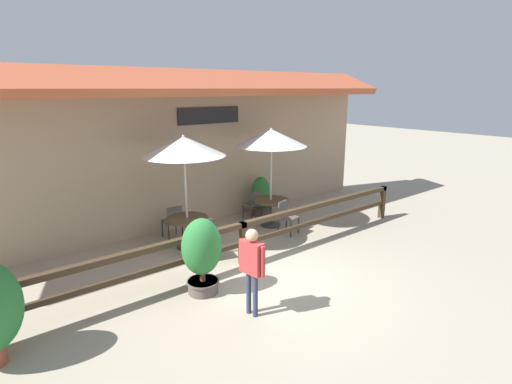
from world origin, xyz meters
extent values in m
plane|color=#9E937F|center=(0.00, 0.00, 0.00)|extent=(60.00, 60.00, 0.00)
cube|color=tan|center=(0.00, 4.20, 1.80)|extent=(14.00, 0.40, 3.60)
cube|color=#B25133|center=(0.00, 3.65, 3.88)|extent=(14.28, 1.48, 0.70)
cube|color=black|center=(1.09, 3.97, 3.00)|extent=(1.91, 0.04, 0.44)
cube|color=#3D2D1E|center=(0.00, 1.05, 0.89)|extent=(10.40, 0.14, 0.11)
cube|color=#3D2D1E|center=(0.00, 1.05, 0.47)|extent=(10.40, 0.10, 0.09)
cube|color=#3D2D1E|center=(0.00, 1.05, 0.47)|extent=(0.14, 0.14, 0.95)
cube|color=#3D2D1E|center=(5.13, 1.05, 0.47)|extent=(0.14, 0.14, 0.95)
cylinder|color=#B7B2A8|center=(-0.47, 2.60, 1.15)|extent=(0.06, 0.06, 2.30)
cone|color=silver|center=(-0.47, 2.60, 2.45)|extent=(1.91, 1.91, 0.45)
sphere|color=#B2ADA3|center=(-0.47, 2.60, 2.68)|extent=(0.07, 0.07, 0.07)
cylinder|color=#4C3826|center=(-0.47, 2.60, 0.73)|extent=(1.00, 1.00, 0.05)
cylinder|color=#333333|center=(-0.47, 2.60, 0.35)|extent=(0.07, 0.07, 0.70)
cylinder|color=#333333|center=(-0.47, 2.60, 0.01)|extent=(0.55, 0.55, 0.03)
cube|color=#514C47|center=(-0.45, 1.76, 0.44)|extent=(0.51, 0.51, 0.05)
cube|color=#514C47|center=(-0.40, 1.94, 0.66)|extent=(0.40, 0.13, 0.40)
cylinder|color=#2D2D2D|center=(-0.68, 1.62, 0.21)|extent=(0.04, 0.04, 0.41)
cylinder|color=#2D2D2D|center=(-0.31, 1.53, 0.21)|extent=(0.04, 0.04, 0.41)
cylinder|color=#2D2D2D|center=(-0.59, 1.99, 0.21)|extent=(0.04, 0.04, 0.41)
cylinder|color=#2D2D2D|center=(-0.22, 1.90, 0.21)|extent=(0.04, 0.04, 0.41)
cube|color=#514C47|center=(-0.45, 3.45, 0.44)|extent=(0.43, 0.43, 0.05)
cube|color=#514C47|center=(-0.46, 3.26, 0.66)|extent=(0.40, 0.05, 0.40)
cylinder|color=#2D2D2D|center=(-0.25, 3.63, 0.21)|extent=(0.04, 0.04, 0.41)
cylinder|color=#2D2D2D|center=(-0.63, 3.65, 0.21)|extent=(0.04, 0.04, 0.41)
cylinder|color=#2D2D2D|center=(-0.27, 3.25, 0.21)|extent=(0.04, 0.04, 0.41)
cylinder|color=#2D2D2D|center=(-0.65, 3.27, 0.21)|extent=(0.04, 0.04, 0.41)
cylinder|color=#B7B2A8|center=(2.11, 2.57, 1.15)|extent=(0.06, 0.06, 2.30)
cone|color=silver|center=(2.11, 2.57, 2.45)|extent=(1.91, 1.91, 0.45)
sphere|color=#B2ADA3|center=(2.11, 2.57, 2.68)|extent=(0.07, 0.07, 0.07)
cylinder|color=#4C3826|center=(2.11, 2.57, 0.73)|extent=(1.00, 1.00, 0.05)
cylinder|color=#333333|center=(2.11, 2.57, 0.35)|extent=(0.07, 0.07, 0.70)
cylinder|color=#333333|center=(2.11, 2.57, 0.01)|extent=(0.55, 0.55, 0.03)
cube|color=#514C47|center=(2.06, 1.78, 0.44)|extent=(0.51, 0.51, 0.05)
cube|color=#514C47|center=(2.01, 1.97, 0.66)|extent=(0.40, 0.13, 0.40)
cylinder|color=#2D2D2D|center=(1.92, 1.55, 0.21)|extent=(0.04, 0.04, 0.41)
cylinder|color=#2D2D2D|center=(2.29, 1.64, 0.21)|extent=(0.04, 0.04, 0.41)
cylinder|color=#2D2D2D|center=(1.83, 1.92, 0.21)|extent=(0.04, 0.04, 0.41)
cylinder|color=#2D2D2D|center=(2.20, 2.01, 0.21)|extent=(0.04, 0.04, 0.41)
cube|color=#514C47|center=(2.08, 3.35, 0.44)|extent=(0.44, 0.44, 0.05)
cube|color=#514C47|center=(2.09, 3.16, 0.66)|extent=(0.40, 0.05, 0.40)
cylinder|color=#2D2D2D|center=(2.26, 3.55, 0.21)|extent=(0.04, 0.04, 0.41)
cylinder|color=#2D2D2D|center=(1.88, 3.53, 0.21)|extent=(0.04, 0.04, 0.41)
cylinder|color=#2D2D2D|center=(2.28, 3.17, 0.21)|extent=(0.04, 0.04, 0.41)
cylinder|color=#2D2D2D|center=(1.90, 3.15, 0.21)|extent=(0.04, 0.04, 0.41)
cylinder|color=#564C47|center=(-1.34, 0.51, 0.12)|extent=(0.56, 0.56, 0.24)
cylinder|color=#564C47|center=(-1.34, 0.51, 0.22)|extent=(0.61, 0.61, 0.04)
cylinder|color=brown|center=(-1.34, 0.51, 0.40)|extent=(0.10, 0.10, 0.32)
ellipsoid|color=#287033|center=(-1.34, 0.51, 0.92)|extent=(0.76, 0.68, 1.07)
cylinder|color=#564C47|center=(2.56, 3.55, 0.13)|extent=(0.59, 0.59, 0.26)
cylinder|color=#564C47|center=(2.56, 3.55, 0.24)|extent=(0.64, 0.64, 0.04)
ellipsoid|color=#287033|center=(2.56, 3.55, 0.67)|extent=(0.59, 0.53, 0.98)
cylinder|color=#2D334C|center=(-1.10, -0.59, 0.38)|extent=(0.09, 0.09, 0.77)
cylinder|color=#2D334C|center=(-1.08, -0.74, 0.38)|extent=(0.09, 0.09, 0.77)
cube|color=#B23333|center=(-1.09, -0.67, 1.04)|extent=(0.25, 0.44, 0.55)
cylinder|color=#B23333|center=(-1.13, -0.43, 1.04)|extent=(0.07, 0.07, 0.52)
cylinder|color=#B23333|center=(-1.06, -0.90, 1.04)|extent=(0.07, 0.07, 0.52)
sphere|color=tan|center=(-1.09, -0.67, 1.43)|extent=(0.21, 0.21, 0.21)
camera|label=1|loc=(-4.82, -5.41, 3.72)|focal=28.00mm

